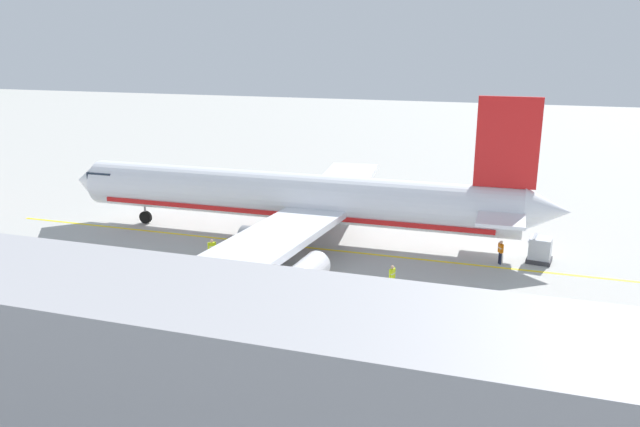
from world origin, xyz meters
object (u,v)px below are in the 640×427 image
object	(u,v)px
crew_loader_left	(212,249)
service_truck_fuel	(297,283)
cargo_container_near	(540,250)
airliner_foreground	(297,198)
crew_marshaller	(112,268)
service_truck_baggage	(130,286)
crew_loader_right	(392,276)
crew_supervisor	(501,250)
service_truck_catering	(440,371)

from	to	relation	value
crew_loader_left	service_truck_fuel	bearing A→B (deg)	-121.35
cargo_container_near	crew_loader_left	bearing A→B (deg)	107.70
airliner_foreground	cargo_container_near	size ratio (longest dim) A/B	21.12
airliner_foreground	crew_marshaller	size ratio (longest dim) A/B	24.30
service_truck_baggage	crew_loader_right	bearing A→B (deg)	-63.31
crew_loader_right	airliner_foreground	bearing A→B (deg)	47.94
airliner_foreground	crew_supervisor	bearing A→B (deg)	-94.52
service_truck_catering	cargo_container_near	world-z (taller)	service_truck_catering
service_truck_catering	crew_marshaller	size ratio (longest dim) A/B	3.33
service_truck_catering	crew_loader_right	distance (m)	12.51
service_truck_baggage	crew_marshaller	bearing A→B (deg)	48.89
airliner_foreground	crew_marshaller	xyz separation A→B (m)	(-12.81, 8.53, -2.38)
crew_marshaller	crew_loader_left	size ratio (longest dim) A/B	1.00
service_truck_catering	crew_loader_left	bearing A→B (deg)	54.02
service_truck_baggage	airliner_foreground	bearing A→B (deg)	-17.08
cargo_container_near	airliner_foreground	bearing A→B (deg)	90.23
airliner_foreground	service_truck_catering	bearing A→B (deg)	-145.29
service_truck_fuel	crew_supervisor	distance (m)	16.07
airliner_foreground	crew_supervisor	xyz separation A→B (m)	(-1.27, -16.08, -2.34)
crew_loader_left	service_truck_baggage	bearing A→B (deg)	174.14
crew_supervisor	service_truck_baggage	bearing A→B (deg)	124.99
crew_marshaller	crew_loader_right	size ratio (longest dim) A/B	0.96
service_truck_fuel	crew_marshaller	world-z (taller)	service_truck_fuel
airliner_foreground	crew_loader_left	distance (m)	8.57
airliner_foreground	crew_loader_left	world-z (taller)	airliner_foreground
service_truck_catering	crew_loader_left	world-z (taller)	service_truck_catering
crew_loader_right	crew_supervisor	distance (m)	9.83
crew_marshaller	crew_supervisor	distance (m)	27.18
crew_marshaller	crew_supervisor	bearing A→B (deg)	-64.89
service_truck_catering	service_truck_fuel	bearing A→B (deg)	50.36
service_truck_fuel	crew_marshaller	distance (m)	12.99
crew_loader_left	crew_loader_right	world-z (taller)	crew_loader_right
airliner_foreground	crew_loader_right	bearing A→B (deg)	-132.06
service_truck_catering	crew_marshaller	world-z (taller)	service_truck_catering
airliner_foreground	crew_loader_right	world-z (taller)	airliner_foreground
airliner_foreground	cargo_container_near	bearing A→B (deg)	-89.77
cargo_container_near	crew_supervisor	world-z (taller)	cargo_container_near
airliner_foreground	crew_loader_left	size ratio (longest dim) A/B	24.23
cargo_container_near	crew_supervisor	xyz separation A→B (m)	(-1.35, 2.71, 0.12)
service_truck_baggage	crew_marshaller	world-z (taller)	service_truck_baggage
crew_loader_left	cargo_container_near	bearing A→B (deg)	-72.30
crew_marshaller	crew_loader_left	bearing A→B (deg)	-38.89
airliner_foreground	crew_loader_left	xyz separation A→B (m)	(-7.20, 4.01, -2.38)
crew_loader_right	crew_supervisor	bearing A→B (deg)	-41.20
crew_loader_left	crew_loader_right	xyz separation A→B (m)	(-1.47, -13.62, 0.05)
service_truck_fuel	crew_loader_left	xyz separation A→B (m)	(5.15, 8.45, -0.38)
service_truck_fuel	crew_loader_left	size ratio (longest dim) A/B	3.83
cargo_container_near	crew_marshaller	xyz separation A→B (m)	(-12.88, 27.32, 0.08)
service_truck_fuel	crew_loader_right	world-z (taller)	service_truck_fuel
service_truck_catering	cargo_container_near	xyz separation A→B (m)	(20.42, -4.70, -0.52)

